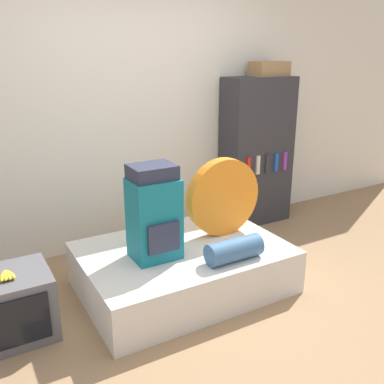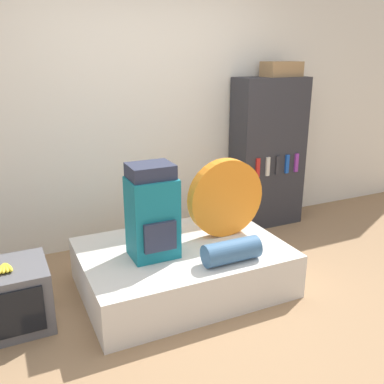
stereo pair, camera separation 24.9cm
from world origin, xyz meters
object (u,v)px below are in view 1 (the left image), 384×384
at_px(bookshelf, 257,152).
at_px(sleeping_roll, 234,250).
at_px(television, 3,308).
at_px(tent_bag, 223,197).
at_px(backpack, 154,214).
at_px(cardboard_box, 269,69).

bearing_deg(bookshelf, sleeping_roll, -132.82).
xyz_separation_m(sleeping_roll, bookshelf, (1.18, 1.27, 0.35)).
xyz_separation_m(television, bookshelf, (2.75, 0.86, 0.57)).
xyz_separation_m(tent_bag, sleeping_roll, (-0.20, -0.46, -0.24)).
xyz_separation_m(backpack, television, (-1.09, 0.06, -0.48)).
relative_size(backpack, bookshelf, 0.45).
height_order(sleeping_roll, television, sleeping_roll).
bearing_deg(sleeping_roll, cardboard_box, 44.55).
height_order(bookshelf, cardboard_box, cardboard_box).
bearing_deg(television, tent_bag, 1.60).
relative_size(television, cardboard_box, 1.64).
xyz_separation_m(tent_bag, bookshelf, (0.98, 0.81, 0.11)).
bearing_deg(backpack, television, 176.64).
xyz_separation_m(tent_bag, cardboard_box, (1.09, 0.81, 0.98)).
bearing_deg(television, sleeping_roll, -14.58).
bearing_deg(bookshelf, cardboard_box, -0.40).
height_order(backpack, tent_bag, backpack).
distance_m(television, bookshelf, 2.94).
bearing_deg(television, bookshelf, 17.38).
height_order(backpack, bookshelf, bookshelf).
xyz_separation_m(backpack, bookshelf, (1.66, 0.92, 0.09)).
distance_m(bookshelf, cardboard_box, 0.88).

